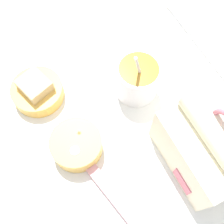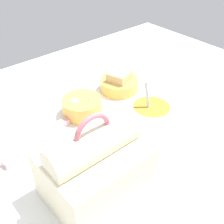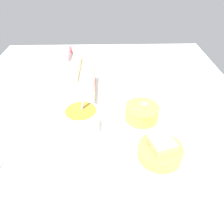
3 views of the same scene
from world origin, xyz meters
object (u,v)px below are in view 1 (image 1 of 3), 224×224
at_px(soup_cup, 137,79).
at_px(bento_bowl_snacks, 77,145).
at_px(bento_bowl_sandwich, 37,91).
at_px(keyboard, 222,40).
at_px(lunch_bag, 210,145).
at_px(chopstick_case, 121,206).

xyz_separation_m(soup_cup, bento_bowl_snacks, (0.07, -0.19, -0.02)).
bearing_deg(bento_bowl_snacks, bento_bowl_sandwich, -170.24).
xyz_separation_m(keyboard, lunch_bag, (0.24, -0.23, 0.06)).
distance_m(keyboard, bento_bowl_sandwich, 0.51).
bearing_deg(chopstick_case, bento_bowl_sandwich, -169.90).
relative_size(keyboard, chopstick_case, 1.71).
relative_size(keyboard, lunch_bag, 1.82).
relative_size(soup_cup, chopstick_case, 0.74).
relative_size(bento_bowl_sandwich, bento_bowl_snacks, 1.09).
bearing_deg(bento_bowl_snacks, chopstick_case, 10.46).
bearing_deg(chopstick_case, lunch_bag, 94.65).
xyz_separation_m(lunch_bag, soup_cup, (-0.21, -0.05, -0.02)).
relative_size(lunch_bag, chopstick_case, 0.94).
height_order(soup_cup, bento_bowl_sandwich, soup_cup).
xyz_separation_m(bento_bowl_sandwich, bento_bowl_snacks, (0.17, 0.03, 0.00)).
relative_size(keyboard, bento_bowl_snacks, 3.22).
distance_m(soup_cup, bento_bowl_snacks, 0.21).
distance_m(lunch_bag, bento_bowl_snacks, 0.28).
bearing_deg(chopstick_case, keyboard, 119.73).
bearing_deg(soup_cup, bento_bowl_snacks, -69.03).
bearing_deg(bento_bowl_sandwich, bento_bowl_snacks, 9.76).
height_order(keyboard, lunch_bag, lunch_bag).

